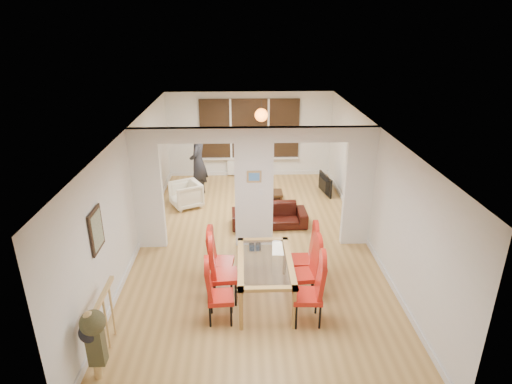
{
  "coord_description": "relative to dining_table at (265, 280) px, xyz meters",
  "views": [
    {
      "loc": [
        -0.24,
        -8.28,
        4.57
      ],
      "look_at": [
        0.06,
        0.6,
        0.98
      ],
      "focal_mm": 30.0,
      "sensor_mm": 36.0,
      "label": 1
    }
  ],
  "objects": [
    {
      "name": "bottle",
      "position": [
        0.32,
        4.41,
        -0.03
      ],
      "size": [
        0.06,
        0.06,
        0.26
      ],
      "primitive_type": "cylinder",
      "color": "#143F19",
      "rests_on": "coffee_table"
    },
    {
      "name": "dining_table",
      "position": [
        0.0,
        0.0,
        0.0
      ],
      "size": [
        0.93,
        1.66,
        0.78
      ],
      "primitive_type": null,
      "color": "#B28442",
      "rests_on": "floor"
    },
    {
      "name": "room_walls",
      "position": [
        -0.13,
        2.01,
        0.91
      ],
      "size": [
        5.0,
        9.0,
        2.6
      ],
      "primitive_type": null,
      "color": "silver",
      "rests_on": "floor"
    },
    {
      "name": "radiator",
      "position": [
        -0.13,
        6.41,
        -0.09
      ],
      "size": [
        1.4,
        0.08,
        0.5
      ],
      "primitive_type": "cube",
      "color": "white",
      "rests_on": "floor"
    },
    {
      "name": "stair_newel",
      "position": [
        -2.38,
        -1.19,
        0.16
      ],
      "size": [
        0.4,
        1.2,
        1.1
      ],
      "primitive_type": null,
      "color": "tan",
      "rests_on": "floor"
    },
    {
      "name": "pendant_light",
      "position": [
        0.17,
        5.31,
        1.76
      ],
      "size": [
        0.36,
        0.36,
        0.36
      ],
      "primitive_type": "sphere",
      "color": "orange",
      "rests_on": "room_walls"
    },
    {
      "name": "shoes",
      "position": [
        -0.12,
        1.78,
        -0.34
      ],
      "size": [
        0.25,
        0.27,
        0.1
      ],
      "primitive_type": null,
      "color": "black",
      "rests_on": "floor"
    },
    {
      "name": "armchair",
      "position": [
        -1.85,
        4.08,
        -0.05
      ],
      "size": [
        0.97,
        0.98,
        0.67
      ],
      "primitive_type": "imported",
      "rotation": [
        0.0,
        0.0,
        -1.1
      ],
      "color": "silver",
      "rests_on": "floor"
    },
    {
      "name": "dining_chair_rb",
      "position": [
        0.68,
        0.02,
        0.16
      ],
      "size": [
        0.48,
        0.48,
        1.1
      ],
      "primitive_type": null,
      "rotation": [
        0.0,
        0.0,
        0.1
      ],
      "color": "red",
      "rests_on": "floor"
    },
    {
      "name": "bay_window_blinds",
      "position": [
        -0.13,
        6.45,
        1.11
      ],
      "size": [
        3.0,
        0.08,
        1.8
      ],
      "primitive_type": "cube",
      "color": "black",
      "rests_on": "room_walls"
    },
    {
      "name": "dining_chair_lc",
      "position": [
        -0.76,
        0.52,
        0.13
      ],
      "size": [
        0.46,
        0.46,
        1.04
      ],
      "primitive_type": null,
      "rotation": [
        0.0,
        0.0,
        -0.11
      ],
      "color": "red",
      "rests_on": "floor"
    },
    {
      "name": "sofa",
      "position": [
        0.26,
        2.9,
        -0.13
      ],
      "size": [
        1.79,
        0.75,
        0.52
      ],
      "primitive_type": "imported",
      "rotation": [
        0.0,
        0.0,
        0.03
      ],
      "color": "black",
      "rests_on": "floor"
    },
    {
      "name": "floor",
      "position": [
        -0.13,
        2.01,
        -0.39
      ],
      "size": [
        5.0,
        9.0,
        0.01
      ],
      "primitive_type": "cube",
      "color": "#B88B4A",
      "rests_on": "ground"
    },
    {
      "name": "coffee_table",
      "position": [
        0.2,
        4.43,
        -0.27
      ],
      "size": [
        1.02,
        0.51,
        0.23
      ],
      "primitive_type": null,
      "rotation": [
        0.0,
        0.0,
        0.0
      ],
      "color": "#342011",
      "rests_on": "floor"
    },
    {
      "name": "wall_poster",
      "position": [
        -2.6,
        -0.39,
        1.21
      ],
      "size": [
        0.04,
        0.52,
        0.67
      ],
      "primitive_type": "cube",
      "color": "gray",
      "rests_on": "room_walls"
    },
    {
      "name": "dining_chair_rc",
      "position": [
        0.72,
        0.5,
        0.16
      ],
      "size": [
        0.45,
        0.45,
        1.1
      ],
      "primitive_type": null,
      "rotation": [
        0.0,
        0.0,
        -0.02
      ],
      "color": "red",
      "rests_on": "floor"
    },
    {
      "name": "person",
      "position": [
        -1.56,
        4.83,
        0.58
      ],
      "size": [
        0.77,
        0.58,
        1.93
      ],
      "primitive_type": "imported",
      "rotation": [
        0.0,
        0.0,
        -1.75
      ],
      "color": "black",
      "rests_on": "floor"
    },
    {
      "name": "bowl",
      "position": [
        0.15,
        4.33,
        -0.13
      ],
      "size": [
        0.21,
        0.21,
        0.05
      ],
      "primitive_type": "imported",
      "color": "#342011",
      "rests_on": "coffee_table"
    },
    {
      "name": "dining_chair_ra",
      "position": [
        0.64,
        -0.61,
        0.18
      ],
      "size": [
        0.48,
        0.48,
        1.14
      ],
      "primitive_type": null,
      "rotation": [
        0.0,
        0.0,
        -0.06
      ],
      "color": "red",
      "rests_on": "floor"
    },
    {
      "name": "dining_chair_lb",
      "position": [
        -0.7,
        0.01,
        0.19
      ],
      "size": [
        0.5,
        0.5,
        1.15
      ],
      "primitive_type": null,
      "rotation": [
        0.0,
        0.0,
        0.09
      ],
      "color": "red",
      "rests_on": "floor"
    },
    {
      "name": "pillar_photo",
      "position": [
        -0.13,
        1.91,
        1.21
      ],
      "size": [
        0.3,
        0.03,
        0.25
      ],
      "primitive_type": "cube",
      "color": "#4C8CD8",
      "rests_on": "divider_wall"
    },
    {
      "name": "dining_chair_la",
      "position": [
        -0.74,
        -0.54,
        0.13
      ],
      "size": [
        0.44,
        0.44,
        1.04
      ],
      "primitive_type": null,
      "rotation": [
        0.0,
        0.0,
        0.07
      ],
      "color": "red",
      "rests_on": "floor"
    },
    {
      "name": "television",
      "position": [
        1.87,
        4.88,
        -0.12
      ],
      "size": [
        0.94,
        0.28,
        0.54
      ],
      "primitive_type": "imported",
      "rotation": [
        0.0,
        0.0,
        1.74
      ],
      "color": "black",
      "rests_on": "floor"
    },
    {
      "name": "divider_wall",
      "position": [
        -0.13,
        2.01,
        0.91
      ],
      "size": [
        5.0,
        0.18,
        2.6
      ],
      "primitive_type": "cube",
      "color": "white",
      "rests_on": "floor"
    }
  ]
}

